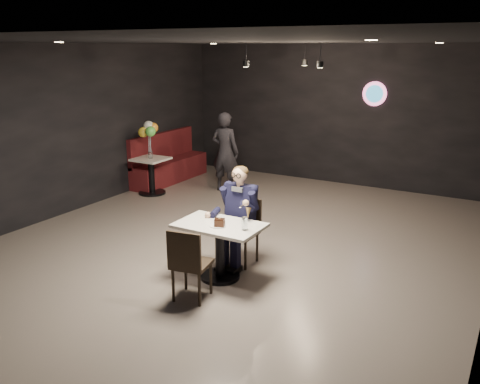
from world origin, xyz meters
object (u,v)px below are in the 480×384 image
Objects in this scene: sundae_glass at (245,223)px; booth_bench at (169,157)px; passerby at (225,152)px; chair_far at (241,232)px; balloon_vase at (150,155)px; main_table at (220,251)px; seated_man at (241,214)px; side_table at (151,175)px; chair_near at (192,262)px.

booth_bench is (-4.02, 3.72, -0.29)m from sundae_glass.
booth_bench is 1.31× the size of passerby.
balloon_vase is (-3.34, 2.15, 0.36)m from chair_far.
sundae_glass is (0.38, -0.57, 0.37)m from chair_far.
chair_far is at bearing 90.00° from main_table.
seated_man reaches higher than side_table.
main_table is 8.06× the size of balloon_vase.
main_table is 6.68× the size of sundae_glass.
sundae_glass is at bearing -3.71° from main_table.
main_table is 5.19m from booth_bench.
booth_bench reaches higher than main_table.
passerby reaches higher than chair_far.
chair_far is 0.26m from seated_man.
seated_man is 3.97m from balloon_vase.
balloon_vase is at bearing 147.24° from chair_far.
chair_far is 0.42× the size of booth_bench.
passerby is (1.20, 0.95, 0.01)m from balloon_vase.
main_table is 0.66× the size of passerby.
balloon_vase is 1.53m from passerby.
seated_man is at bearing 123.72° from sundae_glass.
seated_man reaches higher than balloon_vase.
seated_man reaches higher than sundae_glass.
chair_far is at bearing -32.76° from side_table.
sundae_glass is at bearing 47.78° from chair_near.
sundae_glass is 0.21× the size of side_table.
chair_near reaches higher than main_table.
chair_far is 4.81m from booth_bench.
booth_bench is 2.74× the size of side_table.
chair_far is 0.64× the size of seated_man.
seated_man is 0.66× the size of booth_bench.
seated_man is at bearing 120.58° from passerby.
balloon_vase is at bearing -73.30° from booth_bench.
chair_far reaches higher than side_table.
chair_far is (0.00, 0.55, 0.09)m from main_table.
chair_near is at bearing -44.91° from side_table.
main_table is 0.64m from chair_near.
main_table is 1.20× the size of chair_near.
main_table is at bearing -90.00° from chair_far.
sundae_glass is (0.38, -0.57, 0.11)m from seated_man.
main_table is at bearing -38.94° from balloon_vase.
booth_bench is at bearing 139.13° from seated_man.
side_table is 1.59m from passerby.
chair_near is 4.80m from passerby.
seated_man is at bearing 90.00° from main_table.
seated_man is at bearing -32.76° from balloon_vase.
sundae_glass reaches higher than side_table.
balloon_vase is 0.08× the size of passerby.
booth_bench is at bearing -5.87° from passerby.
chair_near is 5.66m from booth_bench.
seated_man is (0.00, 1.18, 0.26)m from chair_near.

